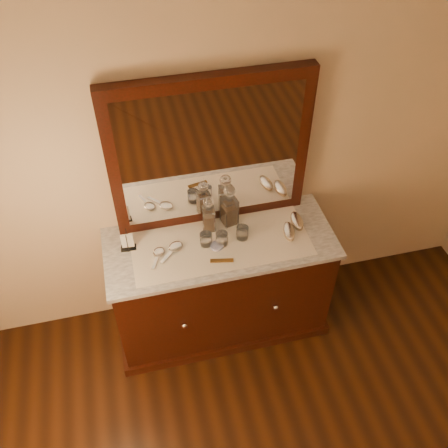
# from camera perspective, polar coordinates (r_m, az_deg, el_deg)

# --- Properties ---
(dresser_cabinet) EXTENTS (1.40, 0.55, 0.82)m
(dresser_cabinet) POSITION_cam_1_polar(r_m,az_deg,el_deg) (3.41, -0.40, -7.14)
(dresser_cabinet) COLOR black
(dresser_cabinet) RESTS_ON floor
(dresser_plinth) EXTENTS (1.46, 0.59, 0.08)m
(dresser_plinth) POSITION_cam_1_polar(r_m,az_deg,el_deg) (3.71, -0.37, -10.69)
(dresser_plinth) COLOR black
(dresser_plinth) RESTS_ON floor
(knob_left) EXTENTS (0.04, 0.04, 0.04)m
(knob_left) POSITION_cam_1_polar(r_m,az_deg,el_deg) (3.18, -4.56, -11.56)
(knob_left) COLOR silver
(knob_left) RESTS_ON dresser_cabinet
(knob_right) EXTENTS (0.04, 0.04, 0.04)m
(knob_right) POSITION_cam_1_polar(r_m,az_deg,el_deg) (3.27, 5.96, -9.49)
(knob_right) COLOR silver
(knob_right) RESTS_ON dresser_cabinet
(marble_top) EXTENTS (1.44, 0.59, 0.03)m
(marble_top) POSITION_cam_1_polar(r_m,az_deg,el_deg) (3.09, -0.44, -2.24)
(marble_top) COLOR white
(marble_top) RESTS_ON dresser_cabinet
(mirror_frame) EXTENTS (1.20, 0.08, 1.00)m
(mirror_frame) POSITION_cam_1_polar(r_m,az_deg,el_deg) (2.93, -1.60, 8.11)
(mirror_frame) COLOR black
(mirror_frame) RESTS_ON marble_top
(mirror_glass) EXTENTS (1.06, 0.01, 0.86)m
(mirror_glass) POSITION_cam_1_polar(r_m,az_deg,el_deg) (2.90, -1.46, 7.73)
(mirror_glass) COLOR white
(mirror_glass) RESTS_ON marble_top
(lace_runner) EXTENTS (1.10, 0.45, 0.00)m
(lace_runner) POSITION_cam_1_polar(r_m,az_deg,el_deg) (3.07, -0.35, -2.29)
(lace_runner) COLOR silver
(lace_runner) RESTS_ON marble_top
(pin_dish) EXTENTS (0.10, 0.10, 0.01)m
(pin_dish) POSITION_cam_1_polar(r_m,az_deg,el_deg) (3.04, -0.85, -2.54)
(pin_dish) COLOR silver
(pin_dish) RESTS_ON lace_runner
(comb) EXTENTS (0.14, 0.05, 0.01)m
(comb) POSITION_cam_1_polar(r_m,az_deg,el_deg) (2.97, -0.25, -4.23)
(comb) COLOR brown
(comb) RESTS_ON lace_runner
(napkin_rack) EXTENTS (0.10, 0.06, 0.14)m
(napkin_rack) POSITION_cam_1_polar(r_m,az_deg,el_deg) (3.06, -11.04, -2.03)
(napkin_rack) COLOR black
(napkin_rack) RESTS_ON marble_top
(decanter_left) EXTENTS (0.09, 0.09, 0.26)m
(decanter_left) POSITION_cam_1_polar(r_m,az_deg,el_deg) (3.09, -1.77, 0.83)
(decanter_left) COLOR brown
(decanter_left) RESTS_ON lace_runner
(decanter_right) EXTENTS (0.11, 0.11, 0.30)m
(decanter_right) POSITION_cam_1_polar(r_m,az_deg,el_deg) (3.12, 0.61, 1.76)
(decanter_right) COLOR brown
(decanter_right) RESTS_ON lace_runner
(brush_near) EXTENTS (0.09, 0.17, 0.04)m
(brush_near) POSITION_cam_1_polar(r_m,az_deg,el_deg) (3.13, 7.49, -0.86)
(brush_near) COLOR #957B5B
(brush_near) RESTS_ON lace_runner
(brush_far) EXTENTS (0.08, 0.16, 0.04)m
(brush_far) POSITION_cam_1_polar(r_m,az_deg,el_deg) (3.21, 8.38, 0.33)
(brush_far) COLOR #957B5B
(brush_far) RESTS_ON lace_runner
(hand_mirror_outer) EXTENTS (0.11, 0.18, 0.02)m
(hand_mirror_outer) POSITION_cam_1_polar(r_m,az_deg,el_deg) (3.02, -7.58, -3.45)
(hand_mirror_outer) COLOR silver
(hand_mirror_outer) RESTS_ON lace_runner
(hand_mirror_inner) EXTENTS (0.18, 0.18, 0.02)m
(hand_mirror_inner) POSITION_cam_1_polar(r_m,az_deg,el_deg) (3.04, -5.76, -2.81)
(hand_mirror_inner) COLOR silver
(hand_mirror_inner) RESTS_ON lace_runner
(tumblers) EXTENTS (0.31, 0.10, 0.08)m
(tumblers) POSITION_cam_1_polar(r_m,az_deg,el_deg) (3.05, -0.06, -1.47)
(tumblers) COLOR white
(tumblers) RESTS_ON lace_runner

